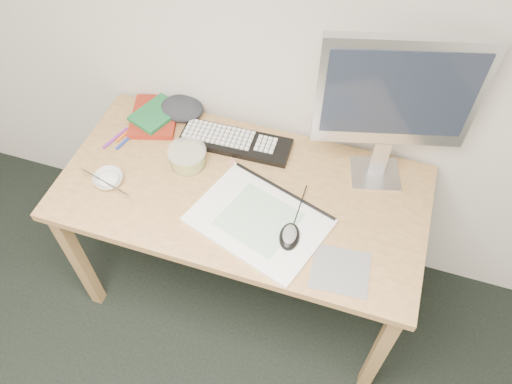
{
  "coord_description": "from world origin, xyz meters",
  "views": [
    {
      "loc": [
        0.5,
        0.34,
        2.24
      ],
      "look_at": [
        0.16,
        1.38,
        0.83
      ],
      "focal_mm": 35.0,
      "sensor_mm": 36.0,
      "label": 1
    }
  ],
  "objects_px": {
    "monitor": "(397,98)",
    "rice_bowl": "(109,180)",
    "keyboard": "(236,142)",
    "desk": "(242,203)",
    "sketchpad": "(259,220)"
  },
  "relations": [
    {
      "from": "sketchpad",
      "to": "keyboard",
      "type": "xyz_separation_m",
      "value": [
        -0.21,
        0.33,
        0.01
      ]
    },
    {
      "from": "monitor",
      "to": "rice_bowl",
      "type": "bearing_deg",
      "value": -174.28
    },
    {
      "from": "sketchpad",
      "to": "rice_bowl",
      "type": "bearing_deg",
      "value": -161.23
    },
    {
      "from": "keyboard",
      "to": "monitor",
      "type": "relative_size",
      "value": 0.73
    },
    {
      "from": "monitor",
      "to": "rice_bowl",
      "type": "distance_m",
      "value": 1.09
    },
    {
      "from": "monitor",
      "to": "rice_bowl",
      "type": "xyz_separation_m",
      "value": [
        -0.96,
        -0.36,
        -0.37
      ]
    },
    {
      "from": "desk",
      "to": "keyboard",
      "type": "relative_size",
      "value": 3.09
    },
    {
      "from": "desk",
      "to": "sketchpad",
      "type": "height_order",
      "value": "sketchpad"
    },
    {
      "from": "monitor",
      "to": "desk",
      "type": "bearing_deg",
      "value": -168.01
    },
    {
      "from": "keyboard",
      "to": "desk",
      "type": "bearing_deg",
      "value": -66.93
    },
    {
      "from": "rice_bowl",
      "to": "monitor",
      "type": "bearing_deg",
      "value": 20.31
    },
    {
      "from": "desk",
      "to": "rice_bowl",
      "type": "relative_size",
      "value": 12.35
    },
    {
      "from": "sketchpad",
      "to": "rice_bowl",
      "type": "distance_m",
      "value": 0.6
    },
    {
      "from": "desk",
      "to": "keyboard",
      "type": "distance_m",
      "value": 0.26
    },
    {
      "from": "desk",
      "to": "monitor",
      "type": "height_order",
      "value": "monitor"
    }
  ]
}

